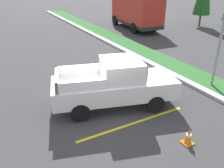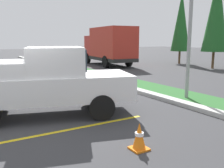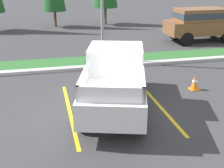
# 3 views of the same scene
# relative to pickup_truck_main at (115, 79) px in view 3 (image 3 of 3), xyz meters

# --- Properties ---
(ground_plane) EXTENTS (120.00, 120.00, 0.00)m
(ground_plane) POSITION_rel_pickup_truck_main_xyz_m (0.06, -0.54, -1.04)
(ground_plane) COLOR #38383A
(parking_line_near) EXTENTS (0.12, 4.80, 0.01)m
(parking_line_near) POSITION_rel_pickup_truck_main_xyz_m (-1.56, -0.05, -1.04)
(parking_line_near) COLOR yellow
(parking_line_near) RESTS_ON ground
(parking_line_far) EXTENTS (0.12, 4.80, 0.01)m
(parking_line_far) POSITION_rel_pickup_truck_main_xyz_m (1.54, -0.05, -1.04)
(parking_line_far) COLOR yellow
(parking_line_far) RESTS_ON ground
(curb_strip) EXTENTS (56.00, 0.40, 0.15)m
(curb_strip) POSITION_rel_pickup_truck_main_xyz_m (0.06, 4.46, -0.97)
(curb_strip) COLOR #B2B2AD
(curb_strip) RESTS_ON ground
(grass_median) EXTENTS (56.00, 1.80, 0.06)m
(grass_median) POSITION_rel_pickup_truck_main_xyz_m (0.06, 5.56, -1.01)
(grass_median) COLOR #2D662D
(grass_median) RESTS_ON ground
(pickup_truck_main) EXTENTS (3.31, 5.54, 2.10)m
(pickup_truck_main) POSITION_rel_pickup_truck_main_xyz_m (0.00, 0.00, 0.00)
(pickup_truck_main) COLOR black
(pickup_truck_main) RESTS_ON ground
(suv_distant) EXTENTS (4.62, 2.01, 2.10)m
(suv_distant) POSITION_rel_pickup_truck_main_xyz_m (7.72, 8.60, 0.20)
(suv_distant) COLOR black
(suv_distant) RESTS_ON ground
(traffic_cone) EXTENTS (0.36, 0.36, 0.60)m
(traffic_cone) POSITION_rel_pickup_truck_main_xyz_m (3.43, 0.91, -0.75)
(traffic_cone) COLOR orange
(traffic_cone) RESTS_ON ground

